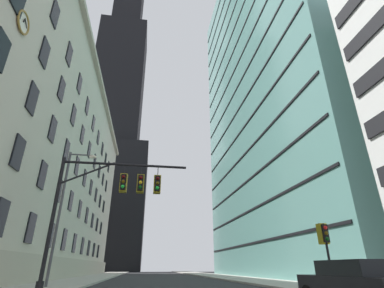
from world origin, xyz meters
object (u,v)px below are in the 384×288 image
(traffic_light_near_right, at_px, (324,237))
(traffic_signal_mast, at_px, (117,192))
(street_lamppost, at_px, (65,203))
(parked_car, at_px, (357,284))

(traffic_light_near_right, bearing_deg, traffic_signal_mast, 171.24)
(traffic_signal_mast, xyz_separation_m, traffic_light_near_right, (10.98, -1.69, -2.36))
(traffic_signal_mast, bearing_deg, traffic_light_near_right, -8.76)
(street_lamppost, relative_size, parked_car, 1.97)
(street_lamppost, bearing_deg, traffic_light_near_right, -23.44)
(traffic_light_near_right, distance_m, street_lamppost, 16.46)
(street_lamppost, height_order, parked_car, street_lamppost)
(traffic_light_near_right, distance_m, parked_car, 5.55)
(traffic_light_near_right, xyz_separation_m, street_lamppost, (-14.91, 6.46, 2.64))
(traffic_light_near_right, xyz_separation_m, parked_car, (-2.20, -4.70, -1.97))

